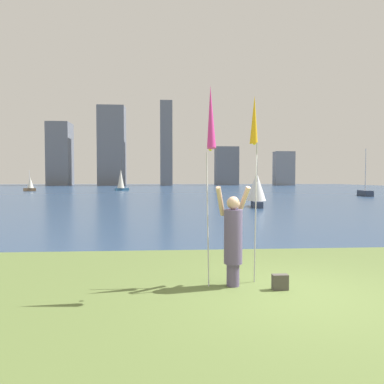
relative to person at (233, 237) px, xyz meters
The scene contains 14 objects.
ground 50.49m from the person, 88.87° to the left, with size 120.00×138.00×0.12m.
person is the anchor object (origin of this frame).
kite_flag_left 2.19m from the person, 145.90° to the right, with size 0.16×0.87×3.71m.
kite_flag_right 2.22m from the person, 32.98° to the left, with size 0.16×0.36×3.68m.
bag 1.18m from the person, 19.73° to the right, with size 0.29×0.14×0.28m.
sailboat_0 39.52m from the person, 56.65° to the left, with size 1.46×3.27×5.51m.
sailboat_4 56.70m from the person, 114.44° to the left, with size 1.99×1.33×3.39m.
sailboat_5 19.18m from the person, 74.44° to the left, with size 1.55×2.79×3.49m.
sailboat_7 54.49m from the person, 99.79° to the left, with size 2.35×1.59×5.38m.
skyline_tower_0 104.26m from the person, 108.41° to the left, with size 6.35×6.50×18.26m.
skyline_tower_1 100.03m from the person, 100.26° to the left, with size 7.72×5.44×23.02m.
skyline_tower_2 98.07m from the person, 91.06° to the left, with size 3.52×5.26×24.47m.
skyline_tower_3 102.22m from the person, 80.63° to the left, with size 6.97×4.84×11.70m.
skyline_tower_4 101.66m from the person, 71.02° to the left, with size 5.84×3.39×10.03m.
Camera 1 is at (-2.22, -6.09, 2.05)m, focal length 32.90 mm.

